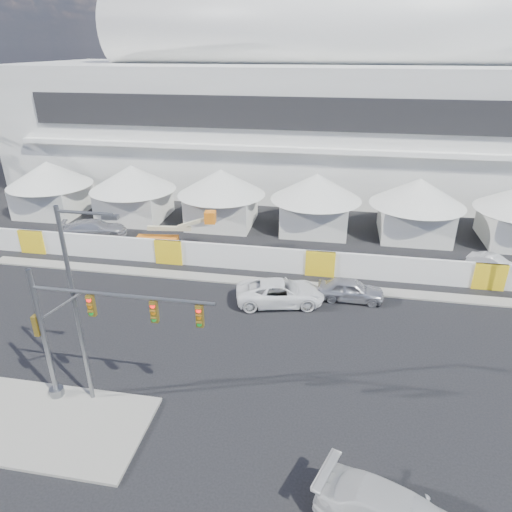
% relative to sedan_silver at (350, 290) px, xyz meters
% --- Properties ---
extents(ground, '(160.00, 160.00, 0.00)m').
position_rel_sedan_silver_xyz_m(ground, '(-8.23, -11.17, -0.77)').
color(ground, black).
rests_on(ground, ground).
extents(median_island, '(10.00, 5.00, 0.15)m').
position_rel_sedan_silver_xyz_m(median_island, '(-14.23, -14.17, -0.70)').
color(median_island, gray).
rests_on(median_island, ground).
extents(stadium, '(80.00, 24.80, 21.98)m').
position_rel_sedan_silver_xyz_m(stadium, '(0.47, 30.33, 8.68)').
color(stadium, silver).
rests_on(stadium, ground).
extents(tent_row, '(53.40, 8.40, 5.40)m').
position_rel_sedan_silver_xyz_m(tent_row, '(-7.73, 12.83, 2.38)').
color(tent_row, silver).
rests_on(tent_row, ground).
extents(hoarding_fence, '(70.00, 0.25, 2.00)m').
position_rel_sedan_silver_xyz_m(hoarding_fence, '(-2.23, 3.33, 0.23)').
color(hoarding_fence, white).
rests_on(hoarding_fence, ground).
extents(sedan_silver, '(1.85, 4.54, 1.54)m').
position_rel_sedan_silver_xyz_m(sedan_silver, '(0.00, 0.00, 0.00)').
color(sedan_silver, silver).
rests_on(sedan_silver, ground).
extents(pickup_curb, '(3.93, 6.39, 1.65)m').
position_rel_sedan_silver_xyz_m(pickup_curb, '(-4.69, -1.30, 0.05)').
color(pickup_curb, white).
rests_on(pickup_curb, ground).
extents(lot_car_a, '(3.17, 4.02, 1.28)m').
position_rel_sedan_silver_xyz_m(lot_car_a, '(10.98, 6.36, -0.13)').
color(lot_car_a, silver).
rests_on(lot_car_a, ground).
extents(lot_car_c, '(3.97, 6.06, 1.63)m').
position_rel_sedan_silver_xyz_m(lot_car_c, '(-22.83, 7.35, 0.04)').
color(lot_car_c, silver).
rests_on(lot_car_c, ground).
extents(traffic_mast, '(8.70, 0.68, 7.01)m').
position_rel_sedan_silver_xyz_m(traffic_mast, '(-12.57, -12.37, 3.26)').
color(traffic_mast, slate).
rests_on(traffic_mast, median_island).
extents(streetlight_median, '(2.76, 0.28, 9.97)m').
position_rel_sedan_silver_xyz_m(streetlight_median, '(-12.38, -12.20, 5.10)').
color(streetlight_median, slate).
rests_on(streetlight_median, median_island).
extents(boom_lift, '(7.05, 1.97, 3.53)m').
position_rel_sedan_silver_xyz_m(boom_lift, '(-15.57, 5.74, 0.18)').
color(boom_lift, orange).
rests_on(boom_lift, ground).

